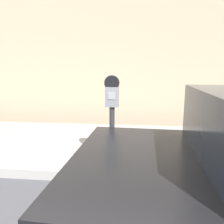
# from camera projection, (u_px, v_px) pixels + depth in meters

# --- Properties ---
(ground_plane) EXTENTS (60.00, 60.00, 0.00)m
(ground_plane) POSITION_uv_depth(u_px,v_px,m) (77.00, 220.00, 2.37)
(ground_plane) COLOR #47474C
(sidewalk) EXTENTS (24.00, 2.80, 0.15)m
(sidewalk) POSITION_uv_depth(u_px,v_px,m) (105.00, 145.00, 4.50)
(sidewalk) COLOR #9E9B96
(sidewalk) RESTS_ON ground_plane
(building_facade) EXTENTS (24.00, 0.30, 6.14)m
(building_facade) POSITION_uv_depth(u_px,v_px,m) (114.00, 15.00, 5.98)
(building_facade) COLOR tan
(building_facade) RESTS_ON ground_plane
(parking_meter) EXTENTS (0.21, 0.13, 1.38)m
(parking_meter) POSITION_uv_depth(u_px,v_px,m) (112.00, 107.00, 3.18)
(parking_meter) COLOR #2D2D30
(parking_meter) RESTS_ON sidewalk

